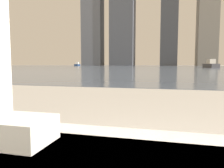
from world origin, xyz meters
TOP-DOWN VIEW (x-y plane):
  - towel_stack at (-0.10, 0.81)m, footprint 0.30×0.16m
  - harbor_water at (0.00, 62.00)m, footprint 180.00×110.00m
  - harbor_boat_0 at (-35.98, 84.85)m, footprint 1.99×4.41m
  - harbor_boat_3 at (9.07, 48.96)m, footprint 2.62×5.01m
  - skyline_tower_0 at (-40.63, 118.00)m, footprint 11.12×8.11m

SIDE VIEW (x-z plane):
  - harbor_water at x=0.00m, z-range 0.00..0.01m
  - towel_stack at x=-0.10m, z-range 0.51..0.59m
  - harbor_boat_0 at x=-35.98m, z-range -0.23..1.37m
  - harbor_boat_3 at x=9.07m, z-range -0.25..1.53m
  - skyline_tower_0 at x=-40.63m, z-range 0.00..63.35m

